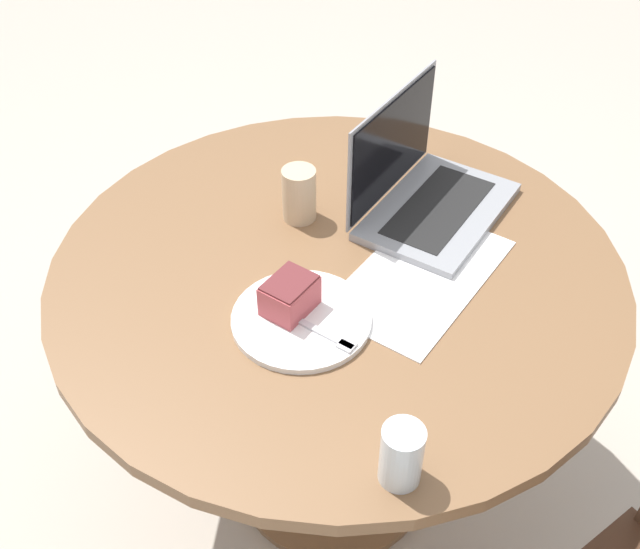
{
  "coord_description": "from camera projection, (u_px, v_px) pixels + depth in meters",
  "views": [
    {
      "loc": [
        -1.08,
        0.02,
        1.66
      ],
      "look_at": [
        -0.08,
        0.03,
        0.76
      ],
      "focal_mm": 42.0,
      "sensor_mm": 36.0,
      "label": 1
    }
  ],
  "objects": [
    {
      "name": "fork",
      "position": [
        321.0,
        332.0,
        1.28
      ],
      "size": [
        0.11,
        0.15,
        0.0
      ],
      "rotation": [
        0.0,
        0.0,
        4.11
      ],
      "color": "silver",
      "rests_on": "plate"
    },
    {
      "name": "coffee_glass",
      "position": [
        299.0,
        194.0,
        1.5
      ],
      "size": [
        0.07,
        0.07,
        0.11
      ],
      "color": "#C6AD89",
      "rests_on": "dining_table"
    },
    {
      "name": "cake_slice",
      "position": [
        290.0,
        295.0,
        1.3
      ],
      "size": [
        0.12,
        0.11,
        0.06
      ],
      "rotation": [
        0.0,
        0.0,
        5.68
      ],
      "color": "#B74C51",
      "rests_on": "plate"
    },
    {
      "name": "laptop",
      "position": [
        426.0,
        192.0,
        1.53
      ],
      "size": [
        0.41,
        0.38,
        0.24
      ],
      "rotation": [
        0.0,
        0.0,
        8.87
      ],
      "color": "gray",
      "rests_on": "dining_table"
    },
    {
      "name": "ground_plane",
      "position": [
        333.0,
        475.0,
        1.91
      ],
      "size": [
        12.0,
        12.0,
        0.0
      ],
      "primitive_type": "plane",
      "color": "#B7AD9E"
    },
    {
      "name": "plate",
      "position": [
        301.0,
        319.0,
        1.31
      ],
      "size": [
        0.25,
        0.25,
        0.01
      ],
      "color": "white",
      "rests_on": "dining_table"
    },
    {
      "name": "paper_document",
      "position": [
        421.0,
        276.0,
        1.4
      ],
      "size": [
        0.44,
        0.39,
        0.0
      ],
      "rotation": [
        0.0,
        0.0,
        -0.59
      ],
      "color": "white",
      "rests_on": "dining_table"
    },
    {
      "name": "dining_table",
      "position": [
        336.0,
        316.0,
        1.53
      ],
      "size": [
        1.1,
        1.1,
        0.72
      ],
      "color": "brown",
      "rests_on": "ground_plane"
    },
    {
      "name": "water_glass",
      "position": [
        401.0,
        455.0,
        1.05
      ],
      "size": [
        0.06,
        0.06,
        0.1
      ],
      "color": "silver",
      "rests_on": "dining_table"
    }
  ]
}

